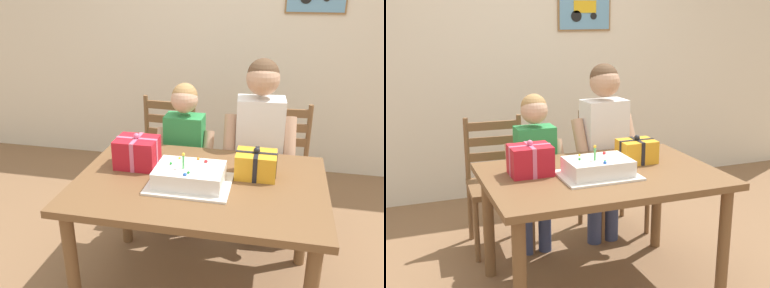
# 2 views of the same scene
# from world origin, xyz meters

# --- Properties ---
(back_wall) EXTENTS (6.40, 0.11, 2.60)m
(back_wall) POSITION_xyz_m (0.00, 1.92, 1.30)
(back_wall) COLOR silver
(back_wall) RESTS_ON ground
(dining_table) EXTENTS (1.36, 0.94, 0.74)m
(dining_table) POSITION_xyz_m (0.00, 0.00, 0.64)
(dining_table) COLOR brown
(dining_table) RESTS_ON ground
(birthday_cake) EXTENTS (0.44, 0.34, 0.19)m
(birthday_cake) POSITION_xyz_m (-0.04, -0.05, 0.79)
(birthday_cake) COLOR white
(birthday_cake) RESTS_ON dining_table
(gift_box_red_large) EXTENTS (0.23, 0.18, 0.18)m
(gift_box_red_large) POSITION_xyz_m (0.29, 0.13, 0.81)
(gift_box_red_large) COLOR gold
(gift_box_red_large) RESTS_ON dining_table
(gift_box_beside_cake) EXTENTS (0.24, 0.20, 0.21)m
(gift_box_beside_cake) POSITION_xyz_m (-0.39, 0.12, 0.82)
(gift_box_beside_cake) COLOR red
(gift_box_beside_cake) RESTS_ON dining_table
(chair_left) EXTENTS (0.44, 0.44, 0.92)m
(chair_left) POSITION_xyz_m (-0.44, 0.82, 0.47)
(chair_left) COLOR brown
(chair_left) RESTS_ON ground
(chair_right) EXTENTS (0.45, 0.45, 0.92)m
(chair_right) POSITION_xyz_m (0.44, 0.82, 0.47)
(chair_right) COLOR brown
(chair_right) RESTS_ON ground
(child_older) EXTENTS (0.48, 0.28, 1.30)m
(child_older) POSITION_xyz_m (0.28, 0.60, 0.79)
(child_older) COLOR #38426B
(child_older) RESTS_ON ground
(child_younger) EXTENTS (0.40, 0.23, 1.12)m
(child_younger) POSITION_xyz_m (-0.22, 0.60, 0.68)
(child_younger) COLOR #38426B
(child_younger) RESTS_ON ground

